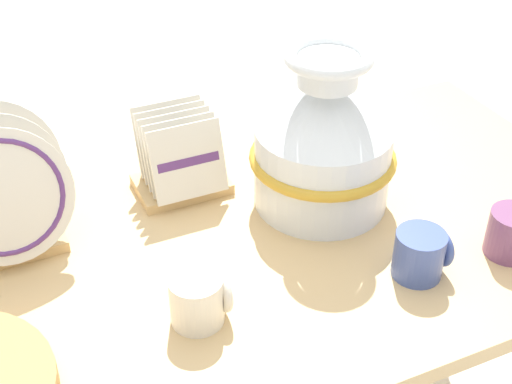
# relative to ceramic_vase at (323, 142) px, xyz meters

# --- Properties ---
(display_table) EXTENTS (1.51, 0.81, 0.66)m
(display_table) POSITION_rel_ceramic_vase_xyz_m (-0.17, -0.06, -0.21)
(display_table) COLOR tan
(display_table) RESTS_ON ground_plane
(ceramic_vase) EXTENTS (0.29, 0.29, 0.33)m
(ceramic_vase) POSITION_rel_ceramic_vase_xyz_m (0.00, 0.00, 0.00)
(ceramic_vase) COLOR silver
(ceramic_vase) RESTS_ON display_table
(dish_rack_round_plates) EXTENTS (0.25, 0.19, 0.26)m
(dish_rack_round_plates) POSITION_rel_ceramic_vase_xyz_m (-0.60, 0.10, -0.03)
(dish_rack_round_plates) COLOR tan
(dish_rack_round_plates) RESTS_ON display_table
(dish_rack_square_plates) EXTENTS (0.19, 0.16, 0.17)m
(dish_rack_square_plates) POSITION_rel_ceramic_vase_xyz_m (-0.25, 0.16, -0.08)
(dish_rack_square_plates) COLOR tan
(dish_rack_square_plates) RESTS_ON display_table
(mug_cream_glaze) EXTENTS (0.10, 0.09, 0.09)m
(mug_cream_glaze) POSITION_rel_ceramic_vase_xyz_m (-0.34, -0.22, -0.10)
(mug_cream_glaze) COLOR silver
(mug_cream_glaze) RESTS_ON display_table
(mug_cobalt_glaze) EXTENTS (0.10, 0.09, 0.09)m
(mug_cobalt_glaze) POSITION_rel_ceramic_vase_xyz_m (0.06, -0.27, -0.10)
(mug_cobalt_glaze) COLOR #42569E
(mug_cobalt_glaze) RESTS_ON display_table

